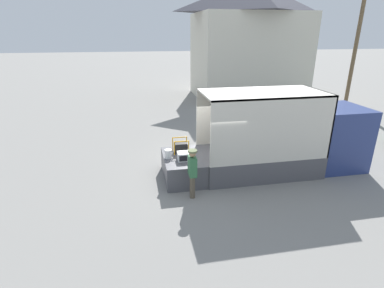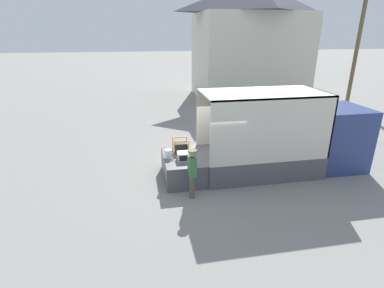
{
  "view_description": "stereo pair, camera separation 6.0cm",
  "coord_description": "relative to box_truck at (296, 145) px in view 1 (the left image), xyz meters",
  "views": [
    {
      "loc": [
        -2.38,
        -10.27,
        5.29
      ],
      "look_at": [
        -0.44,
        -0.2,
        1.43
      ],
      "focal_mm": 28.0,
      "sensor_mm": 36.0,
      "label": 1
    },
    {
      "loc": [
        -2.32,
        -10.28,
        5.29
      ],
      "look_at": [
        -0.44,
        -0.2,
        1.43
      ],
      "focal_mm": 28.0,
      "sensor_mm": 36.0,
      "label": 2
    }
  ],
  "objects": [
    {
      "name": "orange_bucket",
      "position": [
        -5.19,
        -0.05,
        0.02
      ],
      "size": [
        0.27,
        0.27,
        0.33
      ],
      "color": "silver",
      "rests_on": "tailgate_deck"
    },
    {
      "name": "microwave",
      "position": [
        -4.67,
        -0.35,
        0.01
      ],
      "size": [
        0.45,
        0.42,
        0.31
      ],
      "color": "white",
      "rests_on": "tailgate_deck"
    },
    {
      "name": "portable_generator",
      "position": [
        -4.64,
        0.43,
        0.06
      ],
      "size": [
        0.59,
        0.51,
        0.55
      ],
      "color": "black",
      "rests_on": "tailgate_deck"
    },
    {
      "name": "utility_pole",
      "position": [
        9.8,
        9.98,
        3.77
      ],
      "size": [
        1.8,
        0.28,
        9.26
      ],
      "color": "brown",
      "rests_on": "ground"
    },
    {
      "name": "box_truck",
      "position": [
        0.0,
        0.0,
        0.0
      ],
      "size": [
        6.56,
        2.35,
        3.22
      ],
      "color": "navy",
      "rests_on": "ground"
    },
    {
      "name": "ground_plane",
      "position": [
        -3.88,
        -0.0,
        -1.02
      ],
      "size": [
        160.0,
        160.0,
        0.0
      ],
      "primitive_type": "plane",
      "color": "gray"
    },
    {
      "name": "tailgate_deck",
      "position": [
        -4.63,
        -0.0,
        -0.58
      ],
      "size": [
        1.48,
        2.23,
        0.88
      ],
      "primitive_type": "cube",
      "color": "#4C4C51",
      "rests_on": "ground"
    },
    {
      "name": "house_backdrop",
      "position": [
        3.19,
        14.36,
        3.6
      ],
      "size": [
        8.88,
        6.94,
        9.08
      ],
      "color": "beige",
      "rests_on": "ground"
    },
    {
      "name": "worker_person",
      "position": [
        -4.57,
        -1.55,
        0.04
      ],
      "size": [
        0.31,
        0.44,
        1.73
      ],
      "color": "brown",
      "rests_on": "ground"
    }
  ]
}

